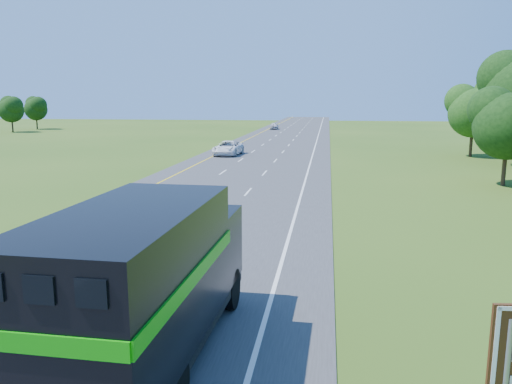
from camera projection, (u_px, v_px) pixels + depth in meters
road at (262, 157)px, 54.95m from camera, size 15.00×260.00×0.04m
lane_markings at (262, 157)px, 54.95m from camera, size 11.15×260.00×0.01m
horse_truck at (145, 281)px, 11.48m from camera, size 3.05×9.05×3.97m
white_suv at (228, 148)px, 56.89m from camera, size 2.96×5.88×1.60m
far_car at (274, 126)px, 105.95m from camera, size 1.83×4.22×1.42m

